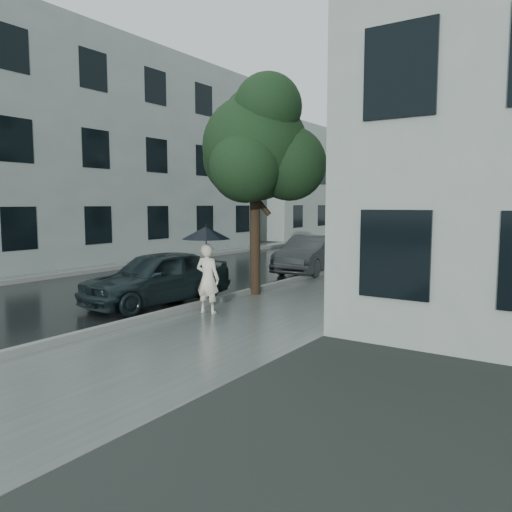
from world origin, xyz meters
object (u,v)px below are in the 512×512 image
Objects in this scene: car_near at (157,277)px; lamp_post at (378,189)px; street_tree at (257,147)px; car_far at (310,254)px; pedestrian at (208,279)px.

lamp_post is at bearing 92.49° from car_near.
street_tree is 1.07× the size of lamp_post.
lamp_post is 1.40× the size of car_near.
car_near is 0.97× the size of car_far.
car_near is 7.11m from car_far.
street_tree reaches higher than car_far.
street_tree is (-0.44, 2.67, 3.17)m from pedestrian.
street_tree reaches higher than car_near.
lamp_post is 5.25m from car_far.
lamp_post is 1.36× the size of car_far.
pedestrian reaches higher than car_far.
pedestrian is at bearing -80.66° from street_tree.
car_far is (0.50, 7.09, -0.00)m from car_near.
car_near is (-1.69, 0.13, -0.12)m from pedestrian.
street_tree is 1.45× the size of car_far.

